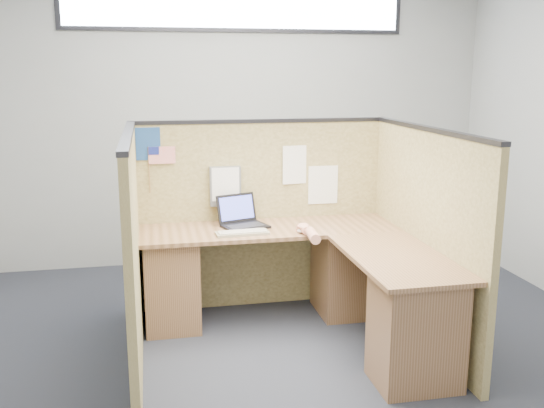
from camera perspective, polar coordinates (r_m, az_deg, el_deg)
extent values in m
plane|color=black|center=(4.26, 1.58, -14.06)|extent=(5.00, 5.00, 0.00)
plane|color=#A1A4A6|center=(6.05, -3.23, 7.66)|extent=(5.00, 0.00, 5.00)
plane|color=#A1A4A6|center=(1.78, 18.63, -4.62)|extent=(5.00, 0.00, 5.00)
cube|color=#232328|center=(6.04, -3.34, 17.63)|extent=(3.30, 0.02, 0.38)
cube|color=white|center=(6.02, -3.32, 17.65)|extent=(3.20, 0.01, 0.30)
cube|color=olive|center=(4.93, -1.01, -1.07)|extent=(2.05, 0.05, 1.50)
cube|color=#232328|center=(4.81, -1.05, 7.83)|extent=(2.05, 0.06, 0.03)
cube|color=olive|center=(3.98, -12.89, -4.68)|extent=(0.05, 1.80, 1.50)
cube|color=#232328|center=(3.83, -13.44, 6.32)|extent=(0.06, 1.80, 0.03)
cube|color=olive|center=(4.40, 14.14, -3.11)|extent=(0.05, 1.80, 1.50)
cube|color=#232328|center=(4.27, 14.68, 6.84)|extent=(0.06, 1.80, 0.03)
cube|color=brown|center=(4.63, -0.27, -2.41)|extent=(1.95, 0.60, 0.03)
cube|color=brown|center=(4.02, 11.75, -5.00)|extent=(0.60, 1.15, 0.03)
cube|color=brown|center=(4.65, -9.43, -7.21)|extent=(0.40, 0.50, 0.70)
cube|color=brown|center=(4.88, 6.70, -6.18)|extent=(0.40, 0.50, 0.70)
cube|color=brown|center=(3.87, 13.40, -11.53)|extent=(0.50, 0.40, 0.70)
cube|color=black|center=(4.63, -2.52, -2.12)|extent=(0.38, 0.33, 0.02)
cube|color=black|center=(4.74, -2.82, -0.32)|extent=(0.33, 0.17, 0.22)
cube|color=#3F4AAE|center=(4.73, -2.81, -0.35)|extent=(0.28, 0.14, 0.18)
cube|color=gray|center=(4.44, -2.81, -2.76)|extent=(0.39, 0.15, 0.02)
cube|color=silver|center=(4.43, -2.82, -2.59)|extent=(0.36, 0.13, 0.01)
ellipsoid|color=silver|center=(4.48, 2.97, -2.44)|extent=(0.12, 0.09, 0.05)
ellipsoid|color=tan|center=(4.47, 2.99, -2.13)|extent=(0.09, 0.11, 0.05)
cylinder|color=tan|center=(4.42, 3.21, -2.49)|extent=(0.06, 0.05, 0.06)
cylinder|color=tan|center=(4.29, 3.84, -2.96)|extent=(0.10, 0.27, 0.08)
cube|color=navy|center=(4.71, -11.60, 5.57)|extent=(0.19, 0.01, 0.25)
cylinder|color=olive|center=(4.73, -11.49, 3.16)|extent=(0.01, 0.01, 0.35)
cube|color=red|center=(4.71, -10.32, 4.54)|extent=(0.20, 0.00, 0.13)
cube|color=navy|center=(4.70, -11.07, 4.94)|extent=(0.08, 0.00, 0.06)
cube|color=slate|center=(4.77, -4.42, 1.69)|extent=(0.24, 0.05, 0.31)
cube|color=white|center=(4.75, -4.39, 1.86)|extent=(0.21, 0.01, 0.26)
cube|color=white|center=(4.88, 2.38, 3.72)|extent=(0.24, 0.03, 0.31)
cube|color=white|center=(4.97, 4.83, 1.81)|extent=(0.25, 0.01, 0.31)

